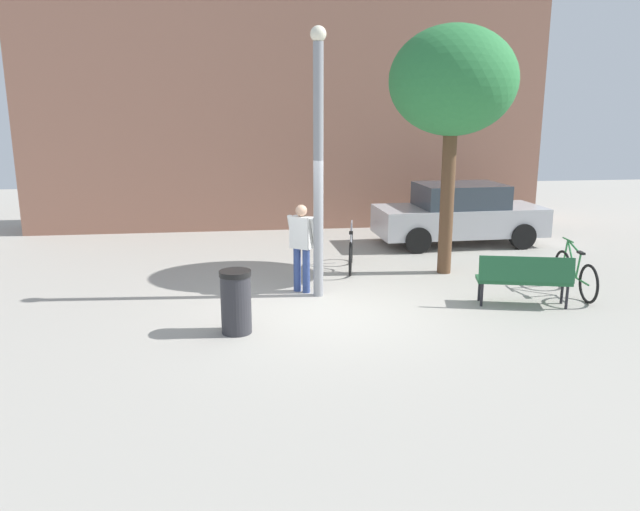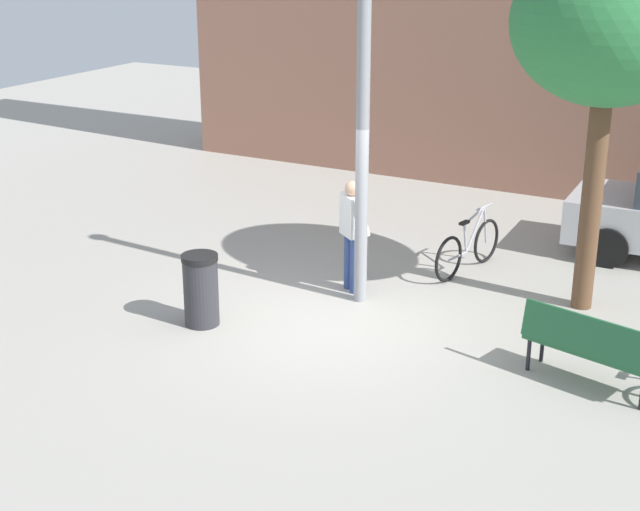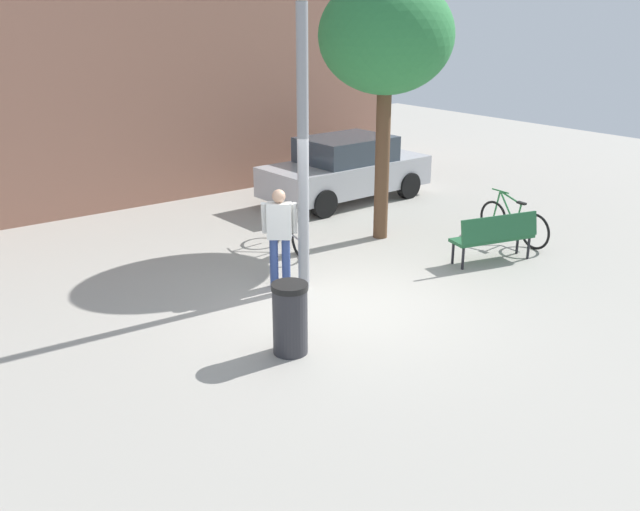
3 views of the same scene
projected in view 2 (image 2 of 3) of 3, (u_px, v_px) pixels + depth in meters
ground_plane at (330, 325)px, 12.64m from camera, size 36.00×36.00×0.00m
lamppost at (363, 125)px, 12.60m from camera, size 0.28×0.28×4.76m
person_by_lamppost at (352, 228)px, 13.50m from camera, size 0.61×0.54×1.67m
park_bench at (589, 344)px, 10.80m from camera, size 1.67×0.85×0.92m
plaza_tree at (610, 25)px, 11.93m from camera, size 2.54×2.54×5.01m
bicycle_silver at (468, 248)px, 14.44m from camera, size 0.41×1.78×0.97m
trash_bin at (201, 290)px, 12.51m from camera, size 0.49×0.49×0.99m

